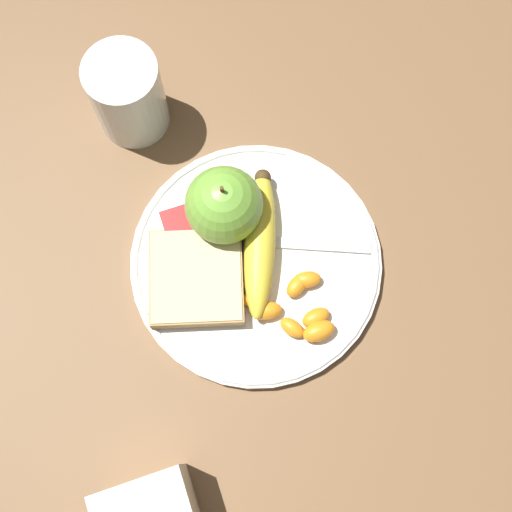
{
  "coord_description": "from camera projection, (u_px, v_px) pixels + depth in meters",
  "views": [
    {
      "loc": [
        -0.19,
        0.06,
        0.73
      ],
      "look_at": [
        0.0,
        0.0,
        0.03
      ],
      "focal_mm": 50.0,
      "sensor_mm": 36.0,
      "label": 1
    }
  ],
  "objects": [
    {
      "name": "ground_plane",
      "position": [
        256.0,
        264.0,
        0.76
      ],
      "size": [
        3.0,
        3.0,
        0.0
      ],
      "primitive_type": "plane",
      "color": "brown"
    },
    {
      "name": "plate",
      "position": [
        256.0,
        262.0,
        0.75
      ],
      "size": [
        0.27,
        0.27,
        0.01
      ],
      "color": "white",
      "rests_on": "ground_plane"
    },
    {
      "name": "juice_glass",
      "position": [
        128.0,
        97.0,
        0.76
      ],
      "size": [
        0.08,
        0.08,
        0.1
      ],
      "color": "silver",
      "rests_on": "ground_plane"
    },
    {
      "name": "apple",
      "position": [
        224.0,
        205.0,
        0.72
      ],
      "size": [
        0.08,
        0.08,
        0.09
      ],
      "color": "#72B23D",
      "rests_on": "plate"
    },
    {
      "name": "banana",
      "position": [
        260.0,
        242.0,
        0.74
      ],
      "size": [
        0.16,
        0.09,
        0.03
      ],
      "color": "yellow",
      "rests_on": "plate"
    },
    {
      "name": "bread_slice",
      "position": [
        196.0,
        276.0,
        0.73
      ],
      "size": [
        0.12,
        0.12,
        0.02
      ],
      "color": "#AB8751",
      "rests_on": "plate"
    },
    {
      "name": "fork",
      "position": [
        263.0,
        244.0,
        0.75
      ],
      "size": [
        0.09,
        0.19,
        0.0
      ],
      "rotation": [
        0.0,
        0.0,
        13.75
      ],
      "color": "silver",
      "rests_on": "plate"
    },
    {
      "name": "jam_packet",
      "position": [
        181.0,
        228.0,
        0.75
      ],
      "size": [
        0.04,
        0.03,
        0.02
      ],
      "color": "silver",
      "rests_on": "plate"
    },
    {
      "name": "orange_segment_0",
      "position": [
        307.0,
        280.0,
        0.73
      ],
      "size": [
        0.02,
        0.03,
        0.02
      ],
      "color": "orange",
      "rests_on": "plate"
    },
    {
      "name": "orange_segment_1",
      "position": [
        319.0,
        331.0,
        0.72
      ],
      "size": [
        0.02,
        0.03,
        0.02
      ],
      "color": "orange",
      "rests_on": "plate"
    },
    {
      "name": "orange_segment_2",
      "position": [
        292.0,
        328.0,
        0.72
      ],
      "size": [
        0.03,
        0.03,
        0.02
      ],
      "color": "orange",
      "rests_on": "plate"
    },
    {
      "name": "orange_segment_3",
      "position": [
        267.0,
        311.0,
        0.72
      ],
      "size": [
        0.02,
        0.03,
        0.02
      ],
      "color": "orange",
      "rests_on": "plate"
    },
    {
      "name": "orange_segment_4",
      "position": [
        297.0,
        285.0,
        0.73
      ],
      "size": [
        0.03,
        0.03,
        0.02
      ],
      "color": "orange",
      "rests_on": "plate"
    },
    {
      "name": "orange_segment_5",
      "position": [
        316.0,
        317.0,
        0.72
      ],
      "size": [
        0.02,
        0.03,
        0.02
      ],
      "color": "orange",
      "rests_on": "plate"
    },
    {
      "name": "orange_segment_6",
      "position": [
        254.0,
        281.0,
        0.73
      ],
      "size": [
        0.02,
        0.03,
        0.02
      ],
      "color": "orange",
      "rests_on": "plate"
    },
    {
      "name": "orange_segment_7",
      "position": [
        255.0,
        298.0,
        0.73
      ],
      "size": [
        0.02,
        0.03,
        0.02
      ],
      "color": "orange",
      "rests_on": "plate"
    }
  ]
}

